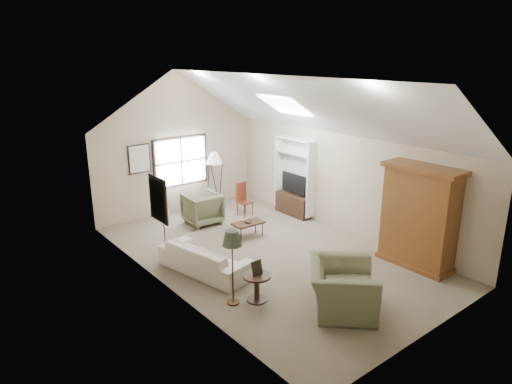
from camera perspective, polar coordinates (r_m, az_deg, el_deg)
room_shell at (r=9.64m, az=1.51°, el=9.78°), size 5.01×8.01×4.00m
window at (r=13.23m, az=-9.37°, el=3.80°), size 1.72×0.08×1.42m
skylight at (r=11.17m, az=3.66°, el=10.80°), size 0.80×1.20×0.52m
wall_art at (r=10.54m, az=-13.33°, el=1.74°), size 1.97×3.71×0.88m
armoire at (r=10.24m, az=19.73°, el=-2.94°), size 0.60×1.50×2.20m
tv_alcove at (r=12.75m, az=4.84°, el=2.07°), size 0.32×1.30×2.10m
media_console at (r=12.98m, az=4.68°, el=-1.57°), size 0.34×1.18×0.60m
tv_panel at (r=12.80m, az=4.75°, el=1.06°), size 0.05×0.90×0.55m
sofa at (r=9.70m, az=-6.36°, el=-8.20°), size 1.23×2.22×0.61m
armchair_near at (r=8.40m, az=10.70°, el=-11.67°), size 1.74×1.74×0.86m
armchair_far at (r=12.34m, az=-6.72°, el=-2.05°), size 0.94×0.96×0.83m
coffee_table at (r=11.38m, az=-0.96°, el=-4.76°), size 0.80×0.48×0.40m
bowl at (r=11.30m, az=-0.96°, el=-3.71°), size 0.20×0.20×0.05m
side_table at (r=8.60m, az=0.11°, el=-11.88°), size 0.62×0.62×0.52m
side_chair at (r=12.83m, az=-1.41°, el=-0.94°), size 0.39×0.39×0.94m
tripod_lamp at (r=13.65m, az=-5.20°, el=1.68°), size 0.59×0.59×1.66m
dark_lamp at (r=8.31m, az=-2.95°, el=-9.35°), size 0.41×0.41×1.46m
tan_lamp at (r=10.39m, az=-11.41°, el=-4.58°), size 0.31×0.31×1.31m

